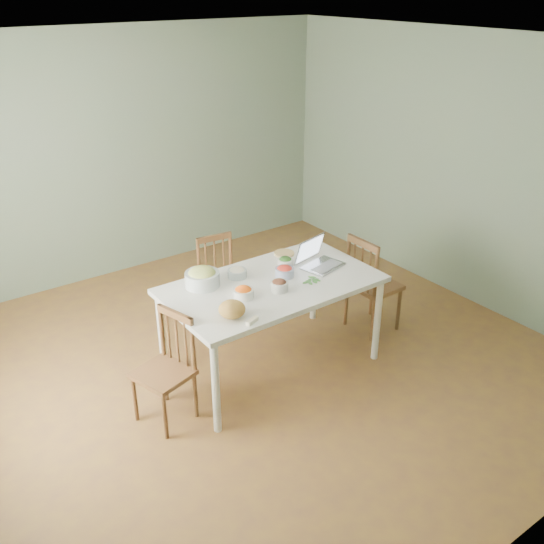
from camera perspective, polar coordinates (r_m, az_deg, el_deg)
floor at (r=5.45m, az=-1.37°, el=-8.51°), size 5.00×5.00×0.00m
ceiling at (r=4.50m, az=-1.76°, el=21.06°), size 5.00×5.00×0.00m
wall_back at (r=6.92m, az=-13.55°, el=10.84°), size 5.00×0.00×2.70m
wall_front at (r=3.30m, az=24.18°, el=-8.58°), size 5.00×0.00×2.70m
wall_right at (r=6.48m, az=17.27°, el=9.35°), size 0.00×5.00×2.70m
dining_table at (r=5.16m, az=0.00°, el=-5.15°), size 1.78×1.00×0.83m
chair_far at (r=5.81m, az=-4.72°, el=-1.10°), size 0.44×0.42×0.89m
chair_left at (r=4.64m, az=-10.39°, el=-9.30°), size 0.47×0.48×0.89m
chair_right at (r=5.80m, az=9.73°, el=-1.02°), size 0.41×0.43×0.97m
bread_boule at (r=4.45m, az=-3.84°, el=-3.57°), size 0.21×0.21×0.13m
butter_stick at (r=4.39m, az=-1.91°, el=-4.68°), size 0.12×0.07×0.03m
bowl_squash at (r=4.90m, az=-6.67°, el=-0.47°), size 0.37×0.37×0.16m
bowl_carrot at (r=4.72m, az=-2.75°, el=-1.93°), size 0.20×0.20×0.09m
bowl_onion at (r=5.04m, az=-3.34°, el=-0.03°), size 0.19×0.19×0.09m
bowl_mushroom at (r=4.82m, az=0.69°, el=-1.26°), size 0.19×0.19×0.10m
bowl_redpep at (r=5.04m, az=1.21°, el=0.08°), size 0.21×0.21×0.10m
bowl_broccoli at (r=5.23m, az=1.27°, el=1.02°), size 0.16×0.16×0.09m
flatbread at (r=5.47m, az=1.17°, el=1.79°), size 0.23×0.23×0.02m
basil_bunch at (r=4.99m, az=3.66°, el=-0.76°), size 0.19×0.19×0.02m
laptop at (r=5.20m, az=4.94°, el=1.70°), size 0.41×0.38×0.24m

